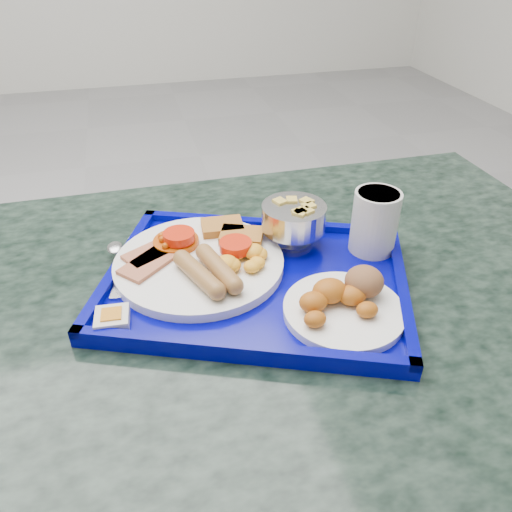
{
  "coord_description": "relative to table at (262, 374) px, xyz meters",
  "views": [
    {
      "loc": [
        0.27,
        -1.49,
        1.19
      ],
      "look_at": [
        0.43,
        -0.91,
        0.78
      ],
      "focal_mm": 35.0,
      "sensor_mm": 36.0,
      "label": 1
    }
  ],
  "objects": [
    {
      "name": "table",
      "position": [
        0.0,
        0.0,
        0.0
      ],
      "size": [
        1.17,
        0.78,
        0.73
      ],
      "rotation": [
        0.0,
        0.0,
        0.0
      ],
      "color": "gray",
      "rests_on": "floor"
    },
    {
      "name": "juice_cup",
      "position": [
        0.19,
        0.04,
        0.26
      ],
      "size": [
        0.07,
        0.07,
        0.1
      ],
      "color": "silver",
      "rests_on": "tray"
    },
    {
      "name": "floor",
      "position": [
        -0.43,
        0.92,
        -0.54
      ],
      "size": [
        6.0,
        6.0,
        0.0
      ],
      "primitive_type": "plane",
      "color": "gray",
      "rests_on": "ground"
    },
    {
      "name": "tray",
      "position": [
        -0.01,
        0.01,
        0.2
      ],
      "size": [
        0.53,
        0.46,
        0.03
      ],
      "rotation": [
        0.0,
        0.0,
        -0.39
      ],
      "color": "#030491",
      "rests_on": "table"
    },
    {
      "name": "main_plate",
      "position": [
        -0.08,
        0.06,
        0.22
      ],
      "size": [
        0.26,
        0.26,
        0.04
      ],
      "rotation": [
        0.0,
        0.0,
        0.22
      ],
      "color": "white",
      "rests_on": "tray"
    },
    {
      "name": "bread_plate",
      "position": [
        0.09,
        -0.1,
        0.22
      ],
      "size": [
        0.16,
        0.16,
        0.05
      ],
      "rotation": [
        0.0,
        0.0,
        0.4
      ],
      "color": "white",
      "rests_on": "tray"
    },
    {
      "name": "jam_packet",
      "position": [
        -0.22,
        -0.04,
        0.21
      ],
      "size": [
        0.05,
        0.05,
        0.02
      ],
      "rotation": [
        0.0,
        0.0,
        -0.08
      ],
      "color": "silver",
      "rests_on": "tray"
    },
    {
      "name": "knife",
      "position": [
        -0.2,
        0.09,
        0.2
      ],
      "size": [
        0.05,
        0.16,
        0.0
      ],
      "primitive_type": "cube",
      "rotation": [
        0.0,
        0.0,
        -0.22
      ],
      "color": "#ABABAD",
      "rests_on": "tray"
    },
    {
      "name": "spoon",
      "position": [
        -0.21,
        0.12,
        0.21
      ],
      "size": [
        0.04,
        0.15,
        0.01
      ],
      "rotation": [
        0.0,
        0.0,
        -0.13
      ],
      "color": "#ABABAD",
      "rests_on": "tray"
    },
    {
      "name": "fruit_bowl",
      "position": [
        0.08,
        0.09,
        0.25
      ],
      "size": [
        0.1,
        0.1,
        0.07
      ],
      "color": "#ABABAD",
      "rests_on": "tray"
    }
  ]
}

